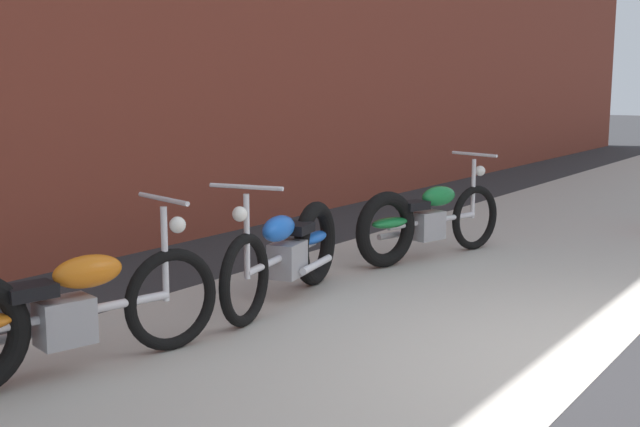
% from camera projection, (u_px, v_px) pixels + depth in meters
% --- Properties ---
extents(ground_plane, '(80.00, 80.00, 0.00)m').
position_uv_depth(ground_plane, '(605.00, 369.00, 4.91)').
color(ground_plane, '#2D2D30').
extents(sidewalk_slab, '(36.00, 3.50, 0.01)m').
position_uv_depth(sidewalk_slab, '(364.00, 321.00, 5.90)').
color(sidewalk_slab, '#B2ADA3').
rests_on(sidewalk_slab, ground).
extents(motorcycle_orange, '(1.97, 0.74, 1.03)m').
position_uv_depth(motorcycle_orange, '(52.00, 314.00, 4.69)').
color(motorcycle_orange, black).
rests_on(motorcycle_orange, ground).
extents(motorcycle_blue, '(1.98, 0.70, 1.03)m').
position_uv_depth(motorcycle_blue, '(292.00, 250.00, 6.47)').
color(motorcycle_blue, black).
rests_on(motorcycle_blue, ground).
extents(motorcycle_green, '(1.96, 0.78, 1.03)m').
position_uv_depth(motorcycle_green, '(422.00, 220.00, 7.88)').
color(motorcycle_green, black).
rests_on(motorcycle_green, ground).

